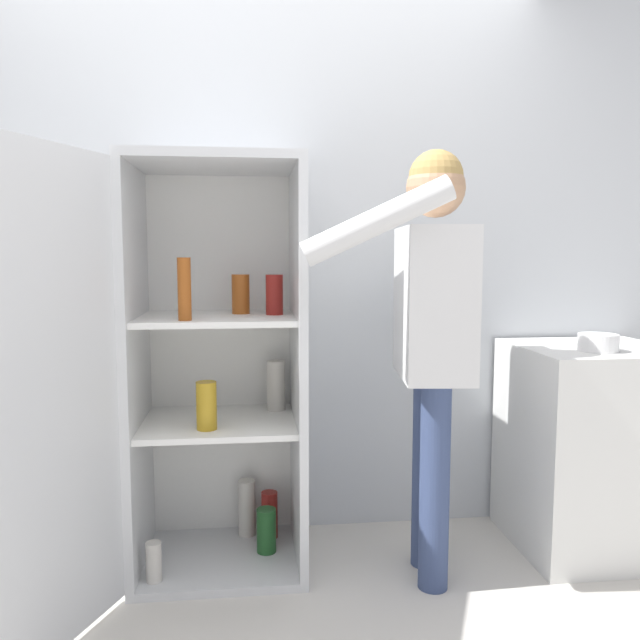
# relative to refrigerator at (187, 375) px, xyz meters

# --- Properties ---
(wall_back) EXTENTS (7.00, 0.06, 2.55)m
(wall_back) POSITION_rel_refrigerator_xyz_m (0.32, 0.43, 0.45)
(wall_back) COLOR silver
(wall_back) RESTS_ON ground_plane
(refrigerator) EXTENTS (1.02, 1.21, 1.68)m
(refrigerator) POSITION_rel_refrigerator_xyz_m (0.00, 0.00, 0.00)
(refrigerator) COLOR silver
(refrigerator) RESTS_ON ground_plane
(person) EXTENTS (0.70, 0.60, 1.70)m
(person) POSITION_rel_refrigerator_xyz_m (0.95, -0.12, 0.25)
(person) COLOR #384770
(person) RESTS_ON ground_plane
(counter) EXTENTS (0.66, 0.63, 0.90)m
(counter) POSITION_rel_refrigerator_xyz_m (1.75, 0.07, -0.38)
(counter) COLOR white
(counter) RESTS_ON ground_plane
(bowl) EXTENTS (0.16, 0.16, 0.07)m
(bowl) POSITION_rel_refrigerator_xyz_m (1.69, -0.05, 0.11)
(bowl) COLOR white
(bowl) RESTS_ON counter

